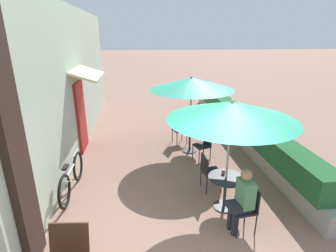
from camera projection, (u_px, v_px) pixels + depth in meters
The scene contains 14 objects.
cafe_facade_wall at pixel (75, 80), 7.98m from camera, with size 0.98×10.94×4.20m.
planter_hedge at pixel (237, 122), 9.10m from camera, with size 0.60×9.94×1.01m.
patio_table_near at pixel (225, 186), 5.31m from camera, with size 0.72×0.72×0.70m.
patio_umbrella_near at pixel (232, 111), 4.79m from camera, with size 2.42×2.42×2.31m.
cafe_chair_near_left at pixel (209, 169), 5.93m from camera, with size 0.45×0.45×0.87m.
cafe_chair_near_right at pixel (247, 205), 4.68m from camera, with size 0.45×0.45×0.87m.
seated_patron_near_right at pixel (242, 198), 4.60m from camera, with size 0.44×0.37×1.25m.
coffee_cup_near at pixel (223, 172), 5.37m from camera, with size 0.07×0.07×0.09m.
patio_table_mid at pixel (190, 136), 7.95m from camera, with size 0.72×0.72×0.70m.
patio_umbrella_mid at pixel (191, 84), 7.42m from camera, with size 2.42×2.42×2.31m.
cafe_chair_mid_left at pixel (178, 128), 8.52m from camera, with size 0.50×0.50×0.87m.
cafe_chair_mid_right at pixel (204, 143), 7.36m from camera, with size 0.50×0.50×0.87m.
coffee_cup_mid at pixel (191, 130), 7.71m from camera, with size 0.07×0.07×0.09m.
bicycle_leaning at pixel (72, 177), 5.88m from camera, with size 0.14×1.82×0.82m.
Camera 1 is at (-0.64, -2.93, 3.41)m, focal length 28.00 mm.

